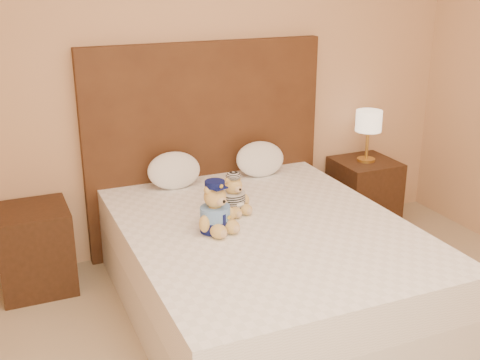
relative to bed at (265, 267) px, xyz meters
name	(u,v)px	position (x,y,z in m)	size (l,w,h in m)	color
room_walls	(348,12)	(0.00, -0.74, 1.53)	(4.04, 4.52, 2.72)	tan
bed	(265,267)	(0.00, 0.00, 0.00)	(1.60, 2.00, 0.55)	white
headboard	(206,147)	(0.00, 1.01, 0.47)	(1.75, 0.08, 1.50)	#4C2B16
nightstand_left	(35,249)	(-1.25, 0.80, 0.00)	(0.45, 0.45, 0.55)	#392012
nightstand_right	(363,194)	(1.25, 0.80, 0.00)	(0.45, 0.45, 0.55)	#392012
lamp	(369,124)	(1.25, 0.80, 0.57)	(0.20, 0.20, 0.40)	gold
teddy_police	(215,207)	(-0.30, 0.04, 0.43)	(0.26, 0.25, 0.30)	tan
teddy_prisoner	(234,194)	(-0.10, 0.25, 0.40)	(0.22, 0.21, 0.24)	tan
pillow_left	(174,169)	(-0.30, 0.83, 0.41)	(0.37, 0.24, 0.26)	white
pillow_right	(260,157)	(0.35, 0.83, 0.41)	(0.37, 0.24, 0.26)	white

